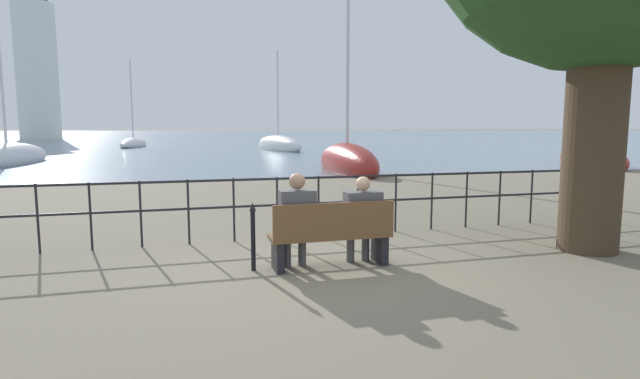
% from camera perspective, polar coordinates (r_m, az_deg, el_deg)
% --- Properties ---
extents(ground_plane, '(1000.00, 1000.00, 0.00)m').
position_cam_1_polar(ground_plane, '(6.82, 1.17, -8.77)').
color(ground_plane, '#7A705B').
extents(harbor_water, '(600.00, 300.00, 0.01)m').
position_cam_1_polar(harbor_water, '(167.50, -15.37, 6.20)').
color(harbor_water, slate).
rests_on(harbor_water, ground_plane).
extents(park_bench, '(1.64, 0.45, 0.90)m').
position_cam_1_polar(park_bench, '(6.66, 1.33, -5.38)').
color(park_bench, brown).
rests_on(park_bench, ground_plane).
extents(seated_person_left, '(0.47, 0.35, 1.28)m').
position_cam_1_polar(seated_person_left, '(6.56, -2.67, -3.13)').
color(seated_person_left, '#4C4C51').
rests_on(seated_person_left, ground_plane).
extents(seated_person_right, '(0.50, 0.35, 1.21)m').
position_cam_1_polar(seated_person_right, '(6.83, 4.82, -3.03)').
color(seated_person_right, '#4C4C51').
rests_on(seated_person_right, ground_plane).
extents(promenade_railing, '(12.27, 0.04, 1.05)m').
position_cam_1_polar(promenade_railing, '(8.43, -2.53, -0.90)').
color(promenade_railing, black).
rests_on(promenade_railing, ground_plane).
extents(closed_umbrella, '(0.09, 0.09, 0.90)m').
position_cam_1_polar(closed_umbrella, '(6.57, -7.67, -4.94)').
color(closed_umbrella, black).
rests_on(closed_umbrella, ground_plane).
extents(sailboat_0, '(3.21, 8.84, 8.59)m').
position_cam_1_polar(sailboat_0, '(41.47, -4.79, 5.01)').
color(sailboat_0, white).
rests_on(sailboat_0, ground_plane).
extents(sailboat_1, '(2.99, 9.01, 9.08)m').
position_cam_1_polar(sailboat_1, '(29.88, -32.13, 3.07)').
color(sailboat_1, silver).
rests_on(sailboat_1, ground_plane).
extents(sailboat_2, '(2.06, 7.11, 13.01)m').
position_cam_1_polar(sailboat_2, '(21.30, 3.12, 3.19)').
color(sailboat_2, maroon).
rests_on(sailboat_2, ground_plane).
extents(sailboat_3, '(2.76, 8.77, 8.63)m').
position_cam_1_polar(sailboat_3, '(51.63, -20.53, 4.89)').
color(sailboat_3, silver).
rests_on(sailboat_3, ground_plane).
extents(sailboat_5, '(4.30, 6.89, 11.41)m').
position_cam_1_polar(sailboat_5, '(27.72, 28.56, 3.11)').
color(sailboat_5, maroon).
rests_on(sailboat_5, ground_plane).
extents(harbor_lighthouse, '(5.99, 5.99, 25.38)m').
position_cam_1_polar(harbor_lighthouse, '(91.06, -29.68, 12.45)').
color(harbor_lighthouse, white).
rests_on(harbor_lighthouse, ground_plane).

